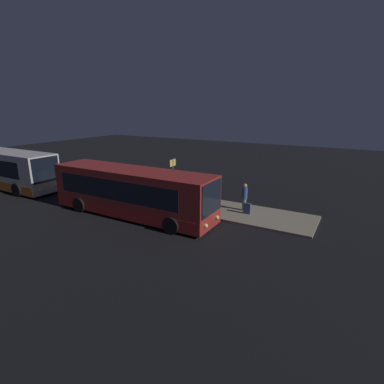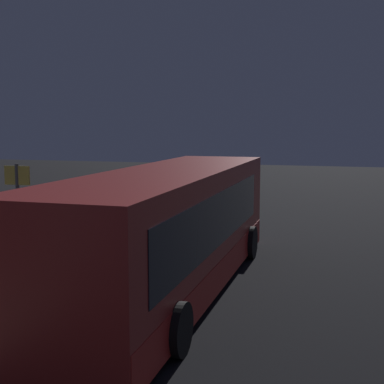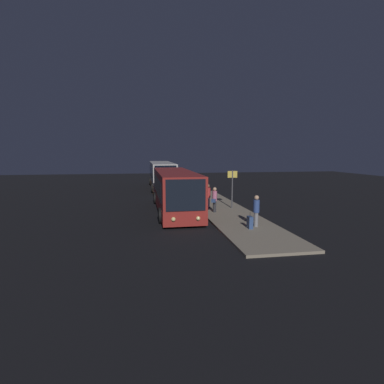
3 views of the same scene
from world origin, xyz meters
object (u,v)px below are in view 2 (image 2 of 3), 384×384
at_px(passenger_boarding, 79,238).
at_px(passenger_with_bags, 100,229).
at_px(bus_lead, 170,232).
at_px(suitcase, 137,220).
at_px(sign_post, 18,204).
at_px(passenger_waiting, 120,204).

distance_m(passenger_boarding, passenger_with_bags, 1.46).
bearing_deg(passenger_with_bags, bus_lead, -2.24).
xyz_separation_m(suitcase, sign_post, (-5.97, 0.83, 1.43)).
bearing_deg(passenger_boarding, suitcase, -20.03).
relative_size(passenger_waiting, sign_post, 0.63).
relative_size(passenger_waiting, passenger_with_bags, 1.02).
relative_size(passenger_waiting, suitcase, 1.93).
relative_size(bus_lead, passenger_boarding, 6.08).
bearing_deg(suitcase, bus_lead, -151.59).
relative_size(passenger_with_bags, suitcase, 1.90).
distance_m(suitcase, sign_post, 6.19).
bearing_deg(sign_post, suitcase, -7.94).
bearing_deg(passenger_with_bags, passenger_boarding, -54.90).
bearing_deg(bus_lead, passenger_waiting, 33.43).
height_order(bus_lead, passenger_waiting, bus_lead).
bearing_deg(passenger_boarding, bus_lead, -122.22).
distance_m(passenger_boarding, suitcase, 6.21).
bearing_deg(sign_post, passenger_with_bags, -51.36).
bearing_deg(passenger_with_bags, passenger_waiting, 136.78).
xyz_separation_m(bus_lead, suitcase, (6.24, 3.38, -0.96)).
xyz_separation_m(passenger_waiting, passenger_with_bags, (-4.27, -1.31, -0.01)).
distance_m(passenger_waiting, sign_post, 5.66).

